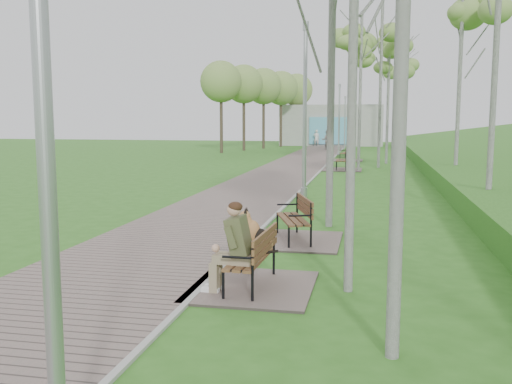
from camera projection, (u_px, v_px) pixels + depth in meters
ground at (173, 318)px, 7.79m from camera, size 120.00×120.00×0.00m
walkway at (285, 171)px, 29.02m from camera, size 3.50×67.00×0.04m
kerb at (319, 172)px, 28.67m from camera, size 0.10×67.00×0.05m
building_north at (332, 125)px, 57.34m from camera, size 10.00×5.20×4.00m
bench_main at (246, 260)px, 9.07m from camera, size 1.92×2.13×1.67m
bench_second at (293, 231)px, 12.60m from camera, size 2.00×2.22×1.23m
bench_third at (341, 165)px, 29.97m from camera, size 2.07×2.30×1.27m
bench_far at (346, 157)px, 36.56m from camera, size 1.98×2.20×1.22m
lamp_post_near at (45, 131)px, 4.05m from camera, size 0.22×0.22×5.61m
lamp_post_second at (305, 117)px, 19.22m from camera, size 0.23×0.23×5.88m
lamp_post_third at (339, 122)px, 41.99m from camera, size 0.20×0.20×5.20m
lamp_post_far at (345, 124)px, 50.30m from camera, size 0.18×0.18×4.62m
pedestrian_near at (316, 138)px, 54.74m from camera, size 0.58×0.38×1.60m
pedestrian_far at (327, 140)px, 48.37m from camera, size 0.86×0.69×1.70m
birch_mid_a at (333, 0)px, 13.66m from camera, size 2.33×2.33×7.03m
birch_mid_b at (462, 17)px, 21.94m from camera, size 2.29×2.29×8.37m
birch_mid_c at (361, 42)px, 28.20m from camera, size 2.25×2.25×8.23m
birch_far_a at (389, 62)px, 33.33m from camera, size 2.26×2.26×7.58m
birch_far_b at (382, 33)px, 30.50m from camera, size 2.90×2.90×9.19m
birch_distant_b at (398, 59)px, 47.97m from camera, size 2.65×2.65×9.78m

